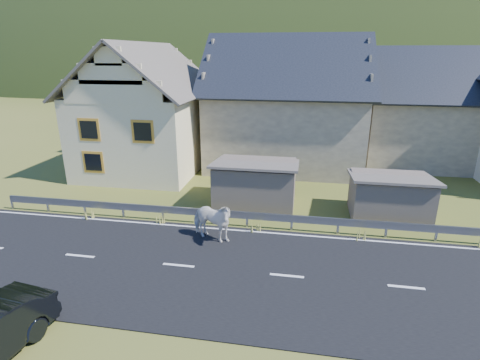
# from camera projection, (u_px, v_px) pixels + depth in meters

# --- Properties ---
(ground) EXTENTS (160.00, 160.00, 0.00)m
(ground) POSITION_uv_depth(u_px,v_px,m) (287.00, 277.00, 13.24)
(ground) COLOR #3D4E16
(ground) RESTS_ON ground
(road) EXTENTS (60.00, 7.00, 0.04)m
(road) POSITION_uv_depth(u_px,v_px,m) (287.00, 276.00, 13.23)
(road) COLOR black
(road) RESTS_ON ground
(lane_markings) EXTENTS (60.00, 6.60, 0.01)m
(lane_markings) POSITION_uv_depth(u_px,v_px,m) (287.00, 276.00, 13.22)
(lane_markings) COLOR silver
(lane_markings) RESTS_ON road
(guardrail) EXTENTS (28.10, 0.09, 0.75)m
(guardrail) POSITION_uv_depth(u_px,v_px,m) (292.00, 219.00, 16.49)
(guardrail) COLOR #93969B
(guardrail) RESTS_ON ground
(shed_left) EXTENTS (4.30, 3.30, 2.40)m
(shed_left) POSITION_uv_depth(u_px,v_px,m) (255.00, 184.00, 19.26)
(shed_left) COLOR #6E5F52
(shed_left) RESTS_ON ground
(shed_right) EXTENTS (3.80, 2.90, 2.20)m
(shed_right) POSITION_uv_depth(u_px,v_px,m) (389.00, 197.00, 17.78)
(shed_right) COLOR #6E5F52
(shed_right) RESTS_ON ground
(house_cream) EXTENTS (7.80, 9.80, 8.30)m
(house_cream) POSITION_uv_depth(u_px,v_px,m) (147.00, 103.00, 24.62)
(house_cream) COLOR beige
(house_cream) RESTS_ON ground
(house_stone_a) EXTENTS (10.80, 9.80, 8.90)m
(house_stone_a) POSITION_uv_depth(u_px,v_px,m) (287.00, 96.00, 25.87)
(house_stone_a) COLOR tan
(house_stone_a) RESTS_ON ground
(house_stone_b) EXTENTS (9.80, 8.80, 8.10)m
(house_stone_b) POSITION_uv_depth(u_px,v_px,m) (431.00, 102.00, 26.25)
(house_stone_b) COLOR tan
(house_stone_b) RESTS_ON ground
(mountain) EXTENTS (440.00, 280.00, 260.00)m
(mountain) POSITION_uv_depth(u_px,v_px,m) (315.00, 110.00, 186.67)
(mountain) COLOR #243E17
(mountain) RESTS_ON ground
(conifer_patch) EXTENTS (76.00, 50.00, 28.00)m
(conifer_patch) POSITION_uv_depth(u_px,v_px,m) (137.00, 57.00, 122.68)
(conifer_patch) COLOR black
(conifer_patch) RESTS_ON ground
(horse) EXTENTS (1.60, 2.28, 1.76)m
(horse) POSITION_uv_depth(u_px,v_px,m) (211.00, 221.00, 15.47)
(horse) COLOR silver
(horse) RESTS_ON road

